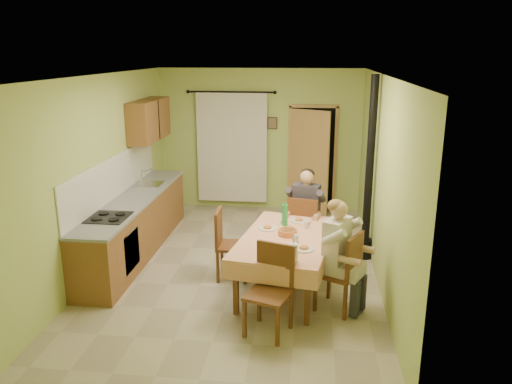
# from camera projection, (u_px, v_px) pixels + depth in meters

# --- Properties ---
(floor) EXTENTS (4.00, 6.00, 0.01)m
(floor) POSITION_uv_depth(u_px,v_px,m) (239.00, 267.00, 7.45)
(floor) COLOR tan
(floor) RESTS_ON ground
(room_shell) EXTENTS (4.04, 6.04, 2.82)m
(room_shell) POSITION_uv_depth(u_px,v_px,m) (237.00, 147.00, 6.96)
(room_shell) COLOR #B4C967
(room_shell) RESTS_ON ground
(kitchen_run) EXTENTS (0.64, 3.64, 1.56)m
(kitchen_run) POSITION_uv_depth(u_px,v_px,m) (135.00, 224.00, 7.89)
(kitchen_run) COLOR brown
(kitchen_run) RESTS_ON ground
(upper_cabinets) EXTENTS (0.35, 1.40, 0.70)m
(upper_cabinets) POSITION_uv_depth(u_px,v_px,m) (149.00, 120.00, 8.74)
(upper_cabinets) COLOR brown
(upper_cabinets) RESTS_ON room_shell
(curtain) EXTENTS (1.70, 0.07, 2.22)m
(curtain) POSITION_uv_depth(u_px,v_px,m) (232.00, 147.00, 9.94)
(curtain) COLOR black
(curtain) RESTS_ON ground
(doorway) EXTENTS (0.96, 0.44, 2.15)m
(doorway) POSITION_uv_depth(u_px,v_px,m) (311.00, 160.00, 9.81)
(doorway) COLOR black
(doorway) RESTS_ON ground
(dining_table) EXTENTS (1.45, 2.09, 0.76)m
(dining_table) POSITION_uv_depth(u_px,v_px,m) (286.00, 263.00, 6.67)
(dining_table) COLOR #EDA17B
(dining_table) RESTS_ON ground
(tableware) EXTENTS (0.76, 1.64, 0.33)m
(tableware) POSITION_uv_depth(u_px,v_px,m) (287.00, 235.00, 6.45)
(tableware) COLOR white
(tableware) RESTS_ON dining_table
(chair_far) EXTENTS (0.54, 0.54, 1.02)m
(chair_far) POSITION_uv_depth(u_px,v_px,m) (305.00, 241.00, 7.69)
(chair_far) COLOR brown
(chair_far) RESTS_ON ground
(chair_near) EXTENTS (0.58, 0.58, 1.03)m
(chair_near) POSITION_uv_depth(u_px,v_px,m) (269.00, 309.00, 5.66)
(chair_near) COLOR brown
(chair_near) RESTS_ON ground
(chair_right) EXTENTS (0.61, 0.61, 1.02)m
(chair_right) POSITION_uv_depth(u_px,v_px,m) (338.00, 288.00, 6.17)
(chair_right) COLOR brown
(chair_right) RESTS_ON ground
(chair_left) EXTENTS (0.45, 0.45, 1.00)m
(chair_left) POSITION_uv_depth(u_px,v_px,m) (232.00, 258.00, 7.04)
(chair_left) COLOR brown
(chair_left) RESTS_ON ground
(man_far) EXTENTS (0.63, 0.54, 1.39)m
(man_far) POSITION_uv_depth(u_px,v_px,m) (306.00, 204.00, 7.54)
(man_far) COLOR #38333D
(man_far) RESTS_ON chair_far
(man_right) EXTENTS (0.61, 0.65, 1.39)m
(man_right) POSITION_uv_depth(u_px,v_px,m) (339.00, 243.00, 6.02)
(man_right) COLOR beige
(man_right) RESTS_ON chair_right
(stove_flue) EXTENTS (0.24, 0.24, 2.80)m
(stove_flue) POSITION_uv_depth(u_px,v_px,m) (368.00, 194.00, 7.54)
(stove_flue) COLOR black
(stove_flue) RESTS_ON ground
(picture_back) EXTENTS (0.19, 0.03, 0.23)m
(picture_back) POSITION_uv_depth(u_px,v_px,m) (272.00, 123.00, 9.79)
(picture_back) COLOR black
(picture_back) RESTS_ON room_shell
(picture_right) EXTENTS (0.03, 0.31, 0.21)m
(picture_right) POSITION_uv_depth(u_px,v_px,m) (372.00, 134.00, 7.88)
(picture_right) COLOR brown
(picture_right) RESTS_ON room_shell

